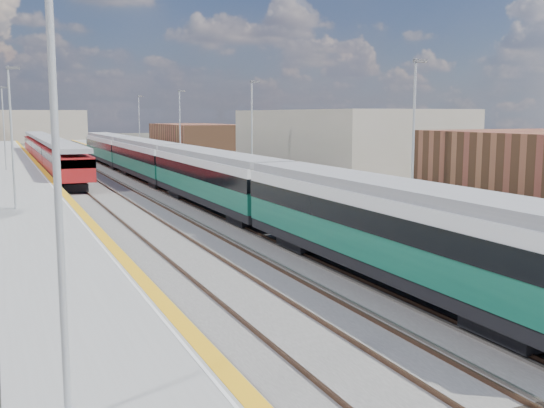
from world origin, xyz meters
TOP-DOWN VIEW (x-y plane):
  - ground at (0.00, 50.00)m, footprint 320.00×320.00m
  - ballast_bed at (-2.25, 52.50)m, footprint 10.50×155.00m
  - tracks at (-1.65, 54.18)m, footprint 8.96×160.00m
  - platform_right at (5.28, 52.49)m, footprint 4.70×155.00m
  - platform_left at (-9.05, 52.49)m, footprint 4.30×155.00m
  - green_train at (1.50, 45.43)m, footprint 2.80×78.11m
  - red_train at (-5.50, 73.57)m, footprint 2.68×54.32m
  - tree_d at (22.63, 70.03)m, footprint 4.89×4.89m

SIDE VIEW (x-z plane):
  - ground at x=0.00m, z-range 0.00..0.00m
  - ballast_bed at x=-2.25m, z-range 0.00..0.06m
  - tracks at x=-1.65m, z-range 0.02..0.19m
  - platform_left at x=-9.05m, z-range -3.74..4.78m
  - platform_right at x=5.28m, z-range -3.72..4.80m
  - red_train at x=-5.50m, z-range 0.31..3.69m
  - green_train at x=1.50m, z-range 0.63..3.72m
  - tree_d at x=22.63m, z-range 0.86..7.48m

